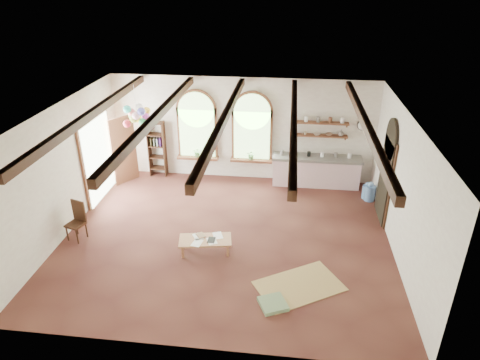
# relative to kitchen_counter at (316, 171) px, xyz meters

# --- Properties ---
(floor) EXTENTS (8.00, 8.00, 0.00)m
(floor) POSITION_rel_kitchen_counter_xyz_m (-2.30, -3.20, -0.48)
(floor) COLOR brown
(floor) RESTS_ON ground
(ceiling_beams) EXTENTS (6.20, 6.80, 0.18)m
(ceiling_beams) POSITION_rel_kitchen_counter_xyz_m (-2.30, -3.20, 2.62)
(ceiling_beams) COLOR #3D2213
(ceiling_beams) RESTS_ON ceiling
(window_left) EXTENTS (1.30, 0.28, 2.20)m
(window_left) POSITION_rel_kitchen_counter_xyz_m (-3.70, 0.23, 1.16)
(window_left) COLOR brown
(window_left) RESTS_ON floor
(window_right) EXTENTS (1.30, 0.28, 2.20)m
(window_right) POSITION_rel_kitchen_counter_xyz_m (-2.00, 0.23, 1.16)
(window_right) COLOR brown
(window_right) RESTS_ON floor
(left_doorway) EXTENTS (0.10, 1.90, 2.50)m
(left_doorway) POSITION_rel_kitchen_counter_xyz_m (-6.25, -1.40, 0.67)
(left_doorway) COLOR brown
(left_doorway) RESTS_ON floor
(right_doorway) EXTENTS (0.10, 1.30, 2.40)m
(right_doorway) POSITION_rel_kitchen_counter_xyz_m (1.65, -1.70, 0.62)
(right_doorway) COLOR black
(right_doorway) RESTS_ON floor
(kitchen_counter) EXTENTS (2.68, 0.62, 0.94)m
(kitchen_counter) POSITION_rel_kitchen_counter_xyz_m (0.00, 0.00, 0.00)
(kitchen_counter) COLOR silver
(kitchen_counter) RESTS_ON floor
(wall_shelf_lower) EXTENTS (1.70, 0.24, 0.04)m
(wall_shelf_lower) POSITION_rel_kitchen_counter_xyz_m (0.00, 0.18, 1.07)
(wall_shelf_lower) COLOR brown
(wall_shelf_lower) RESTS_ON wall_back
(wall_shelf_upper) EXTENTS (1.70, 0.24, 0.04)m
(wall_shelf_upper) POSITION_rel_kitchen_counter_xyz_m (0.00, 0.18, 1.47)
(wall_shelf_upper) COLOR brown
(wall_shelf_upper) RESTS_ON wall_back
(wall_clock) EXTENTS (0.32, 0.04, 0.32)m
(wall_clock) POSITION_rel_kitchen_counter_xyz_m (1.25, 0.25, 1.42)
(wall_clock) COLOR black
(wall_clock) RESTS_ON wall_back
(bookshelf) EXTENTS (0.53, 0.32, 1.80)m
(bookshelf) POSITION_rel_kitchen_counter_xyz_m (-5.00, 0.12, 0.42)
(bookshelf) COLOR #3D2213
(bookshelf) RESTS_ON floor
(coffee_table) EXTENTS (1.29, 0.76, 0.35)m
(coffee_table) POSITION_rel_kitchen_counter_xyz_m (-2.70, -3.85, -0.17)
(coffee_table) COLOR tan
(coffee_table) RESTS_ON floor
(side_chair) EXTENTS (0.49, 0.49, 0.99)m
(side_chair) POSITION_rel_kitchen_counter_xyz_m (-5.94, -3.67, -0.19)
(side_chair) COLOR #3D2213
(side_chair) RESTS_ON floor
(floor_mat) EXTENTS (2.05, 1.83, 0.02)m
(floor_mat) POSITION_rel_kitchen_counter_xyz_m (-0.50, -4.83, -0.47)
(floor_mat) COLOR tan
(floor_mat) RESTS_ON floor
(floor_cushion) EXTENTS (0.67, 0.67, 0.09)m
(floor_cushion) POSITION_rel_kitchen_counter_xyz_m (-1.03, -5.48, -0.43)
(floor_cushion) COLOR #708D61
(floor_cushion) RESTS_ON floor
(water_jug_a) EXTENTS (0.27, 0.27, 0.51)m
(water_jug_a) POSITION_rel_kitchen_counter_xyz_m (1.45, -0.70, -0.25)
(water_jug_a) COLOR #5883BD
(water_jug_a) RESTS_ON floor
(water_jug_b) EXTENTS (0.30, 0.30, 0.58)m
(water_jug_b) POSITION_rel_kitchen_counter_xyz_m (1.52, -0.81, -0.22)
(water_jug_b) COLOR #5883BD
(water_jug_b) RESTS_ON floor
(balloon_cluster) EXTENTS (0.68, 0.68, 1.14)m
(balloon_cluster) POSITION_rel_kitchen_counter_xyz_m (-5.13, -0.96, 1.87)
(balloon_cluster) COLOR white
(balloon_cluster) RESTS_ON floor
(table_book) EXTENTS (0.28, 0.30, 0.02)m
(table_book) POSITION_rel_kitchen_counter_xyz_m (-2.90, -3.77, -0.12)
(table_book) COLOR olive
(table_book) RESTS_ON coffee_table
(tablet) EXTENTS (0.17, 0.25, 0.01)m
(tablet) POSITION_rel_kitchen_counter_xyz_m (-2.55, -3.87, -0.12)
(tablet) COLOR black
(tablet) RESTS_ON coffee_table
(potted_plant_left) EXTENTS (0.27, 0.23, 0.30)m
(potted_plant_left) POSITION_rel_kitchen_counter_xyz_m (-3.70, 0.12, 0.37)
(potted_plant_left) COLOR #598C4C
(potted_plant_left) RESTS_ON window_left
(potted_plant_right) EXTENTS (0.27, 0.23, 0.30)m
(potted_plant_right) POSITION_rel_kitchen_counter_xyz_m (-2.00, 0.12, 0.37)
(potted_plant_right) COLOR #598C4C
(potted_plant_right) RESTS_ON window_right
(shelf_cup_a) EXTENTS (0.12, 0.10, 0.10)m
(shelf_cup_a) POSITION_rel_kitchen_counter_xyz_m (-0.75, 0.18, 1.14)
(shelf_cup_a) COLOR white
(shelf_cup_a) RESTS_ON wall_shelf_lower
(shelf_cup_b) EXTENTS (0.10, 0.10, 0.09)m
(shelf_cup_b) POSITION_rel_kitchen_counter_xyz_m (-0.40, 0.18, 1.14)
(shelf_cup_b) COLOR beige
(shelf_cup_b) RESTS_ON wall_shelf_lower
(shelf_bowl_a) EXTENTS (0.22, 0.22, 0.05)m
(shelf_bowl_a) POSITION_rel_kitchen_counter_xyz_m (-0.05, 0.18, 1.12)
(shelf_bowl_a) COLOR beige
(shelf_bowl_a) RESTS_ON wall_shelf_lower
(shelf_bowl_b) EXTENTS (0.20, 0.20, 0.06)m
(shelf_bowl_b) POSITION_rel_kitchen_counter_xyz_m (0.30, 0.18, 1.12)
(shelf_bowl_b) COLOR #8C664C
(shelf_bowl_b) RESTS_ON wall_shelf_lower
(shelf_vase) EXTENTS (0.18, 0.18, 0.19)m
(shelf_vase) POSITION_rel_kitchen_counter_xyz_m (0.65, 0.18, 1.19)
(shelf_vase) COLOR slate
(shelf_vase) RESTS_ON wall_shelf_lower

